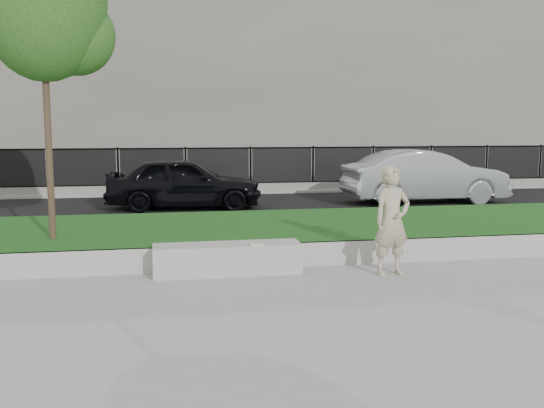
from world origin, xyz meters
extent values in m
plane|color=gray|center=(0.00, 0.00, 0.00)|extent=(90.00, 90.00, 0.00)
cube|color=black|center=(0.00, 3.00, 0.20)|extent=(34.00, 4.00, 0.40)
cube|color=#9D9A93|center=(0.00, 1.04, 0.20)|extent=(34.00, 0.08, 0.40)
cube|color=black|center=(0.00, 8.50, 0.02)|extent=(34.00, 7.00, 0.04)
cube|color=gray|center=(0.00, 13.00, 0.06)|extent=(34.00, 3.00, 0.12)
cube|color=slate|center=(0.00, 12.00, 0.24)|extent=(32.00, 0.30, 0.24)
cube|color=black|center=(0.00, 12.00, 0.87)|extent=(32.00, 0.04, 1.50)
cube|color=black|center=(0.00, 12.00, 1.57)|extent=(32.00, 0.05, 0.05)
cube|color=black|center=(0.00, 12.00, 0.37)|extent=(32.00, 0.05, 0.05)
cube|color=#645F57|center=(0.00, 20.00, 5.00)|extent=(34.00, 10.00, 10.00)
cube|color=#9D9A93|center=(-0.49, 0.80, 0.23)|extent=(2.30, 0.57, 0.47)
imported|color=tan|center=(2.00, 0.25, 0.85)|extent=(0.69, 0.52, 1.70)
cube|color=beige|center=(-0.05, 0.63, 0.48)|extent=(0.22, 0.16, 0.02)
cylinder|color=#38281C|center=(-3.30, 2.18, 2.76)|extent=(0.11, 0.11, 4.71)
sphere|color=#194617|center=(-2.83, 2.37, 3.79)|extent=(1.32, 1.32, 1.32)
imported|color=black|center=(-0.81, 8.27, 0.76)|extent=(4.36, 2.10, 1.43)
imported|color=#A0A4A9|center=(6.22, 8.23, 0.82)|extent=(4.76, 1.67, 1.57)
camera|label=1|loc=(-1.53, -8.45, 2.28)|focal=40.00mm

